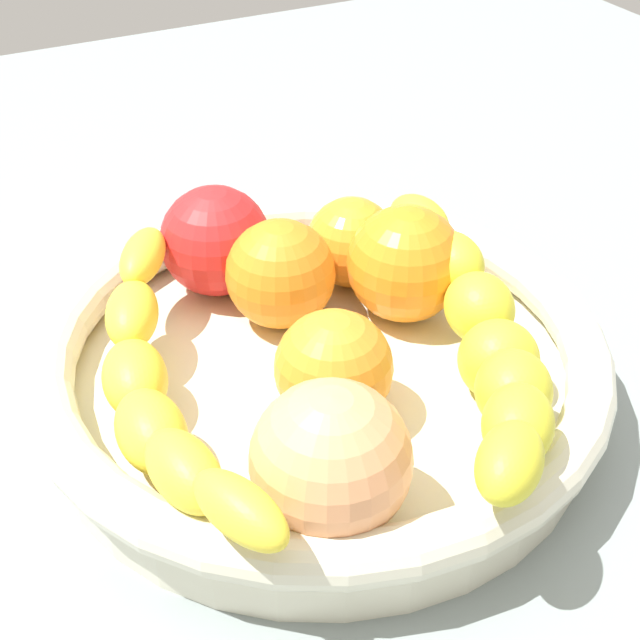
{
  "coord_description": "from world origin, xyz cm",
  "views": [
    {
      "loc": [
        32.53,
        -16.38,
        35.07
      ],
      "look_at": [
        0.0,
        0.0,
        8.29
      ],
      "focal_mm": 51.04,
      "sensor_mm": 36.0,
      "label": 1
    }
  ],
  "objects_px": {
    "orange_front": "(406,264)",
    "peach_blush": "(331,460)",
    "orange_mid_left": "(334,368)",
    "banana_draped_left": "(156,388)",
    "orange_rear": "(351,242)",
    "fruit_bowl": "(320,365)",
    "orange_mid_right": "(287,272)",
    "tomato_red": "(216,241)",
    "banana_draped_right": "(485,341)"
  },
  "relations": [
    {
      "from": "banana_draped_left",
      "to": "orange_mid_left",
      "type": "height_order",
      "value": "orange_mid_left"
    },
    {
      "from": "peach_blush",
      "to": "orange_rear",
      "type": "bearing_deg",
      "value": 149.0
    },
    {
      "from": "orange_rear",
      "to": "tomato_red",
      "type": "relative_size",
      "value": 0.83
    },
    {
      "from": "fruit_bowl",
      "to": "banana_draped_left",
      "type": "distance_m",
      "value": 0.09
    },
    {
      "from": "fruit_bowl",
      "to": "banana_draped_right",
      "type": "xyz_separation_m",
      "value": [
        0.05,
        0.06,
        0.03
      ]
    },
    {
      "from": "banana_draped_right",
      "to": "tomato_red",
      "type": "distance_m",
      "value": 0.17
    },
    {
      "from": "banana_draped_left",
      "to": "banana_draped_right",
      "type": "height_order",
      "value": "banana_draped_right"
    },
    {
      "from": "banana_draped_left",
      "to": "banana_draped_right",
      "type": "distance_m",
      "value": 0.16
    },
    {
      "from": "banana_draped_right",
      "to": "peach_blush",
      "type": "relative_size",
      "value": 3.26
    },
    {
      "from": "banana_draped_left",
      "to": "orange_mid_right",
      "type": "height_order",
      "value": "orange_mid_right"
    },
    {
      "from": "fruit_bowl",
      "to": "peach_blush",
      "type": "distance_m",
      "value": 0.11
    },
    {
      "from": "banana_draped_right",
      "to": "tomato_red",
      "type": "xyz_separation_m",
      "value": [
        -0.15,
        -0.08,
        -0.0
      ]
    },
    {
      "from": "banana_draped_left",
      "to": "peach_blush",
      "type": "height_order",
      "value": "peach_blush"
    },
    {
      "from": "banana_draped_right",
      "to": "orange_mid_right",
      "type": "bearing_deg",
      "value": -150.16
    },
    {
      "from": "banana_draped_left",
      "to": "orange_mid_left",
      "type": "relative_size",
      "value": 4.22
    },
    {
      "from": "orange_front",
      "to": "tomato_red",
      "type": "xyz_separation_m",
      "value": [
        -0.07,
        -0.08,
        -0.0
      ]
    },
    {
      "from": "fruit_bowl",
      "to": "orange_front",
      "type": "height_order",
      "value": "orange_front"
    },
    {
      "from": "fruit_bowl",
      "to": "orange_front",
      "type": "bearing_deg",
      "value": 109.69
    },
    {
      "from": "fruit_bowl",
      "to": "banana_draped_left",
      "type": "height_order",
      "value": "banana_draped_left"
    },
    {
      "from": "orange_front",
      "to": "peach_blush",
      "type": "xyz_separation_m",
      "value": [
        0.11,
        -0.1,
        0.0
      ]
    },
    {
      "from": "banana_draped_left",
      "to": "orange_mid_left",
      "type": "distance_m",
      "value": 0.08
    },
    {
      "from": "fruit_bowl",
      "to": "orange_mid_right",
      "type": "distance_m",
      "value": 0.06
    },
    {
      "from": "banana_draped_left",
      "to": "orange_rear",
      "type": "distance_m",
      "value": 0.16
    },
    {
      "from": "orange_rear",
      "to": "orange_mid_left",
      "type": "bearing_deg",
      "value": -32.42
    },
    {
      "from": "orange_mid_right",
      "to": "orange_front",
      "type": "bearing_deg",
      "value": 67.42
    },
    {
      "from": "orange_front",
      "to": "orange_mid_right",
      "type": "height_order",
      "value": "orange_front"
    },
    {
      "from": "fruit_bowl",
      "to": "orange_mid_right",
      "type": "bearing_deg",
      "value": 174.97
    },
    {
      "from": "tomato_red",
      "to": "orange_rear",
      "type": "bearing_deg",
      "value": 68.62
    },
    {
      "from": "orange_mid_left",
      "to": "banana_draped_left",
      "type": "bearing_deg",
      "value": -106.15
    },
    {
      "from": "banana_draped_left",
      "to": "fruit_bowl",
      "type": "bearing_deg",
      "value": 97.49
    },
    {
      "from": "banana_draped_left",
      "to": "peach_blush",
      "type": "xyz_separation_m",
      "value": [
        0.08,
        0.05,
        0.0
      ]
    },
    {
      "from": "banana_draped_left",
      "to": "orange_front",
      "type": "relative_size",
      "value": 3.72
    },
    {
      "from": "orange_front",
      "to": "orange_mid_right",
      "type": "xyz_separation_m",
      "value": [
        -0.02,
        -0.06,
        -0.0
      ]
    },
    {
      "from": "fruit_bowl",
      "to": "orange_front",
      "type": "xyz_separation_m",
      "value": [
        -0.02,
        0.06,
        0.03
      ]
    },
    {
      "from": "fruit_bowl",
      "to": "tomato_red",
      "type": "height_order",
      "value": "tomato_red"
    },
    {
      "from": "tomato_red",
      "to": "banana_draped_right",
      "type": "bearing_deg",
      "value": 29.21
    },
    {
      "from": "orange_mid_left",
      "to": "orange_mid_right",
      "type": "relative_size",
      "value": 0.95
    },
    {
      "from": "orange_front",
      "to": "orange_mid_left",
      "type": "xyz_separation_m",
      "value": [
        0.06,
        -0.07,
        -0.0
      ]
    },
    {
      "from": "orange_mid_left",
      "to": "orange_rear",
      "type": "xyz_separation_m",
      "value": [
        -0.1,
        0.06,
        -0.0
      ]
    },
    {
      "from": "fruit_bowl",
      "to": "orange_mid_right",
      "type": "height_order",
      "value": "orange_mid_right"
    },
    {
      "from": "orange_mid_right",
      "to": "orange_rear",
      "type": "xyz_separation_m",
      "value": [
        -0.02,
        0.05,
        -0.0
      ]
    },
    {
      "from": "orange_mid_left",
      "to": "orange_mid_right",
      "type": "xyz_separation_m",
      "value": [
        -0.08,
        0.01,
        0.0
      ]
    },
    {
      "from": "fruit_bowl",
      "to": "banana_draped_left",
      "type": "bearing_deg",
      "value": -82.51
    },
    {
      "from": "orange_mid_left",
      "to": "tomato_red",
      "type": "xyz_separation_m",
      "value": [
        -0.13,
        -0.01,
        0.0
      ]
    },
    {
      "from": "orange_rear",
      "to": "peach_blush",
      "type": "bearing_deg",
      "value": -31.0
    },
    {
      "from": "orange_mid_right",
      "to": "peach_blush",
      "type": "height_order",
      "value": "peach_blush"
    },
    {
      "from": "fruit_bowl",
      "to": "orange_mid_left",
      "type": "bearing_deg",
      "value": -16.56
    },
    {
      "from": "banana_draped_left",
      "to": "orange_mid_right",
      "type": "relative_size",
      "value": 4.01
    },
    {
      "from": "orange_rear",
      "to": "fruit_bowl",
      "type": "bearing_deg",
      "value": -39.29
    },
    {
      "from": "fruit_bowl",
      "to": "peach_blush",
      "type": "xyz_separation_m",
      "value": [
        0.09,
        -0.04,
        0.03
      ]
    }
  ]
}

